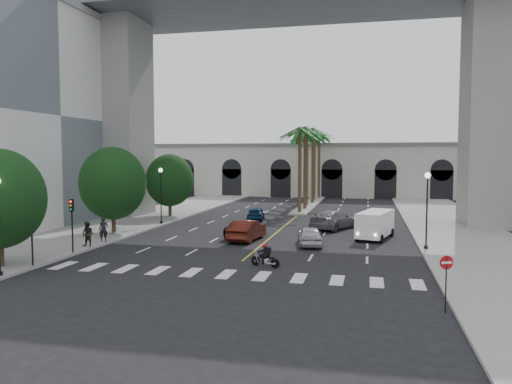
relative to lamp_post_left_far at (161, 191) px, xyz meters
name	(u,v)px	position (x,y,z in m)	size (l,w,h in m)	color
ground	(233,268)	(11.40, -16.00, -3.22)	(140.00, 140.00, 0.00)	black
sidewalk_left	(121,224)	(-3.60, -1.00, -3.15)	(8.00, 100.00, 0.15)	gray
sidewalk_right	(463,236)	(26.40, -1.00, -3.15)	(8.00, 100.00, 0.15)	gray
median	(310,204)	(11.40, 22.00, -3.12)	(2.00, 24.00, 0.20)	gray
pier_building	(322,170)	(11.40, 39.00, 1.04)	(71.00, 10.50, 8.50)	beige
bridge	(327,31)	(14.82, 6.00, 15.29)	(75.00, 13.00, 26.00)	gray
palm_a	(300,132)	(11.40, 12.00, 5.88)	(3.20, 3.20, 10.30)	#47331E
palm_b	(305,132)	(11.50, 16.00, 6.15)	(3.20, 3.20, 10.60)	#47331E
palm_c	(307,137)	(11.20, 20.00, 5.69)	(3.20, 3.20, 10.10)	#47331E
palm_d	(313,132)	(11.55, 24.00, 6.43)	(3.20, 3.20, 10.90)	#47331E
palm_e	(314,137)	(11.30, 28.00, 5.97)	(3.20, 3.20, 10.40)	#47331E
palm_f	(319,136)	(11.60, 32.00, 6.24)	(3.20, 3.20, 10.70)	#47331E
street_tree_mid	(113,183)	(-1.60, -6.00, 0.99)	(5.44, 5.44, 7.21)	#382616
street_tree_far	(170,180)	(-1.60, 6.00, 0.68)	(5.04, 5.04, 6.68)	#382616
lamp_post_left_far	(161,191)	(0.00, 0.00, 0.00)	(0.40, 0.40, 5.35)	black
lamp_post_right	(427,204)	(22.80, -8.00, 0.00)	(0.40, 0.40, 5.35)	black
traffic_signal_near	(32,225)	(0.10, -18.50, -0.71)	(0.25, 0.18, 3.65)	black
traffic_signal_far	(72,217)	(0.10, -14.50, -0.71)	(0.25, 0.18, 3.65)	black
motorcycle_rider	(266,256)	(13.16, -15.26, -2.60)	(1.82, 0.80, 1.38)	black
car_a	(310,236)	(14.85, -7.70, -2.51)	(1.67, 4.15, 1.41)	#B7B7BC
car_b	(247,230)	(9.90, -6.63, -2.43)	(1.68, 4.82, 1.59)	#47140E
car_c	(246,228)	(9.41, -4.84, -2.52)	(2.33, 5.04, 1.40)	black
car_d	(334,219)	(15.95, 0.99, -2.38)	(2.36, 5.82, 1.69)	slate
car_e	(256,214)	(7.88, 5.37, -2.54)	(1.60, 3.98, 1.36)	#0F2B49
cargo_van	(375,224)	(19.46, -3.69, -2.02)	(3.09, 5.36, 2.15)	white
pedestrian_a	(103,230)	(-0.10, -10.25, -2.18)	(0.65, 0.43, 1.79)	black
pedestrian_b	(88,234)	(-0.10, -12.37, -2.20)	(0.85, 0.66, 1.74)	black
do_not_enter_sign	(446,271)	(22.07, -22.00, -1.48)	(0.56, 0.23, 2.39)	black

